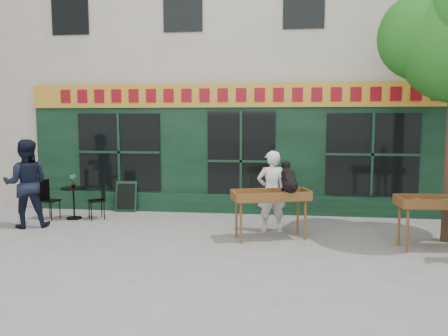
{
  "coord_description": "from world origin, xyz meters",
  "views": [
    {
      "loc": [
        0.99,
        -8.63,
        2.36
      ],
      "look_at": [
        -0.2,
        0.5,
        1.37
      ],
      "focal_mm": 35.0,
      "sensor_mm": 36.0,
      "label": 1
    }
  ],
  "objects_px": {
    "dog": "(289,176)",
    "man_left": "(26,184)",
    "bistro_table": "(74,197)",
    "book_cart_right": "(440,206)",
    "book_cart_center": "(271,199)",
    "woman": "(271,191)"
  },
  "relations": [
    {
      "from": "bistro_table",
      "to": "dog",
      "type": "bearing_deg",
      "value": -13.9
    },
    {
      "from": "man_left",
      "to": "bistro_table",
      "type": "bearing_deg",
      "value": -149.92
    },
    {
      "from": "book_cart_center",
      "to": "dog",
      "type": "bearing_deg",
      "value": -25.45
    },
    {
      "from": "bistro_table",
      "to": "book_cart_center",
      "type": "bearing_deg",
      "value": -14.31
    },
    {
      "from": "bistro_table",
      "to": "man_left",
      "type": "distance_m",
      "value": 1.19
    },
    {
      "from": "dog",
      "to": "woman",
      "type": "height_order",
      "value": "woman"
    },
    {
      "from": "dog",
      "to": "book_cart_center",
      "type": "bearing_deg",
      "value": 154.55
    },
    {
      "from": "dog",
      "to": "man_left",
      "type": "xyz_separation_m",
      "value": [
        -5.76,
        0.36,
        -0.31
      ]
    },
    {
      "from": "book_cart_right",
      "to": "man_left",
      "type": "relative_size",
      "value": 0.78
    },
    {
      "from": "dog",
      "to": "book_cart_right",
      "type": "relative_size",
      "value": 0.39
    },
    {
      "from": "book_cart_center",
      "to": "bistro_table",
      "type": "height_order",
      "value": "book_cart_center"
    },
    {
      "from": "dog",
      "to": "woman",
      "type": "distance_m",
      "value": 0.89
    },
    {
      "from": "book_cart_center",
      "to": "dog",
      "type": "xyz_separation_m",
      "value": [
        0.35,
        -0.05,
        0.47
      ]
    },
    {
      "from": "woman",
      "to": "man_left",
      "type": "relative_size",
      "value": 0.89
    },
    {
      "from": "woman",
      "to": "bistro_table",
      "type": "distance_m",
      "value": 4.8
    },
    {
      "from": "woman",
      "to": "bistro_table",
      "type": "relative_size",
      "value": 2.28
    },
    {
      "from": "book_cart_center",
      "to": "woman",
      "type": "relative_size",
      "value": 0.93
    },
    {
      "from": "dog",
      "to": "woman",
      "type": "relative_size",
      "value": 0.35
    },
    {
      "from": "book_cart_right",
      "to": "book_cart_center",
      "type": "bearing_deg",
      "value": 170.01
    },
    {
      "from": "book_cart_center",
      "to": "bistro_table",
      "type": "bearing_deg",
      "value": 148.37
    },
    {
      "from": "woman",
      "to": "book_cart_center",
      "type": "bearing_deg",
      "value": 72.68
    },
    {
      "from": "man_left",
      "to": "book_cart_right",
      "type": "bearing_deg",
      "value": 151.51
    }
  ]
}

